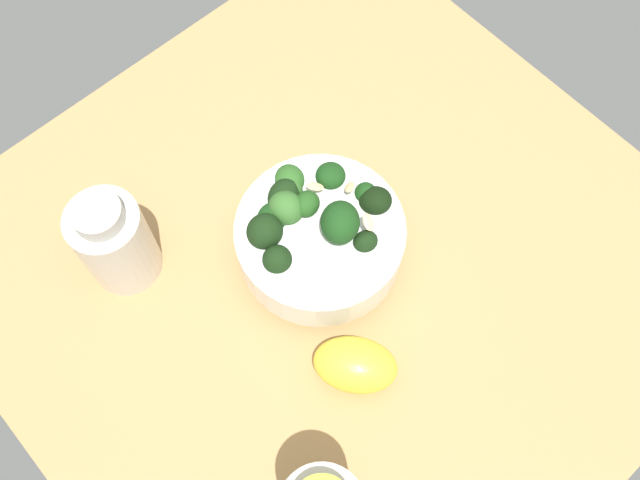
{
  "coord_description": "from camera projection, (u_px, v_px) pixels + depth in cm",
  "views": [
    {
      "loc": [
        -21.07,
        20.93,
        72.51
      ],
      "look_at": [
        1.45,
        0.55,
        4.0
      ],
      "focal_mm": 41.33,
      "sensor_mm": 36.0,
      "label": 1
    }
  ],
  "objects": [
    {
      "name": "bowl_of_broccoli",
      "position": [
        318.0,
        234.0,
        0.74
      ],
      "size": [
        17.31,
        17.15,
        11.78
      ],
      "color": "white",
      "rests_on": "ground_plane"
    },
    {
      "name": "ground_plane",
      "position": [
        333.0,
        267.0,
        0.8
      ],
      "size": [
        70.06,
        70.06,
        3.47
      ],
      "primitive_type": "cube",
      "color": "tan"
    },
    {
      "name": "lemon_wedge",
      "position": [
        355.0,
        365.0,
        0.71
      ],
      "size": [
        9.94,
        9.48,
        4.48
      ],
      "primitive_type": "ellipsoid",
      "rotation": [
        0.0,
        0.0,
        0.66
      ],
      "color": "yellow",
      "rests_on": "ground_plane"
    },
    {
      "name": "bottle_short",
      "position": [
        114.0,
        241.0,
        0.73
      ],
      "size": [
        7.29,
        7.29,
        12.92
      ],
      "color": "beige",
      "rests_on": "ground_plane"
    }
  ]
}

